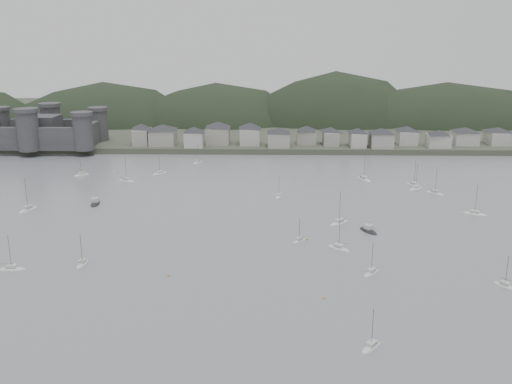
{
  "coord_description": "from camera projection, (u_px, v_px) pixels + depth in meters",
  "views": [
    {
      "loc": [
        4.35,
        -120.87,
        60.48
      ],
      "look_at": [
        0.0,
        75.0,
        6.0
      ],
      "focal_mm": 39.36,
      "sensor_mm": 36.0,
      "label": 1
    }
  ],
  "objects": [
    {
      "name": "motor_launch_near",
      "position": [
        368.0,
        231.0,
        180.03
      ],
      "size": [
        6.36,
        8.53,
        3.93
      ],
      "rotation": [
        0.0,
        0.0,
        0.48
      ],
      "color": "black",
      "rests_on": "ground"
    },
    {
      "name": "waterfront_town",
      "position": [
        353.0,
        135.0,
        305.91
      ],
      "size": [
        451.48,
        28.46,
        12.92
      ],
      "color": "gray",
      "rests_on": "far_shore_land"
    },
    {
      "name": "forested_ridge",
      "position": [
        269.0,
        142.0,
        395.12
      ],
      "size": [
        851.55,
        103.94,
        102.57
      ],
      "color": "black",
      "rests_on": "ground"
    },
    {
      "name": "far_shore_land",
      "position": [
        263.0,
        119.0,
        416.46
      ],
      "size": [
        900.0,
        250.0,
        3.0
      ],
      "primitive_type": "cube",
      "color": "#383D2D",
      "rests_on": "ground"
    },
    {
      "name": "moored_fleet",
      "position": [
        204.0,
        208.0,
        204.07
      ],
      "size": [
        232.53,
        159.85,
        13.58
      ],
      "color": "silver",
      "rests_on": "ground"
    },
    {
      "name": "mooring_buoys",
      "position": [
        230.0,
        240.0,
        172.18
      ],
      "size": [
        158.48,
        125.75,
        0.7
      ],
      "color": "#C68A42",
      "rests_on": "ground"
    },
    {
      "name": "motor_launch_far",
      "position": [
        95.0,
        203.0,
        209.4
      ],
      "size": [
        3.93,
        8.85,
        4.04
      ],
      "rotation": [
        0.0,
        0.0,
        3.24
      ],
      "color": "black",
      "rests_on": "ground"
    },
    {
      "name": "ground",
      "position": [
        249.0,
        301.0,
        132.72
      ],
      "size": [
        900.0,
        900.0,
        0.0
      ],
      "primitive_type": "plane",
      "color": "slate",
      "rests_on": "ground"
    },
    {
      "name": "castle",
      "position": [
        40.0,
        130.0,
        305.54
      ],
      "size": [
        66.0,
        43.0,
        20.0
      ],
      "color": "#353537",
      "rests_on": "far_shore_land"
    },
    {
      "name": "sailboat_lead",
      "position": [
        371.0,
        347.0,
        112.86
      ],
      "size": [
        5.96,
        6.42,
        9.13
      ],
      "rotation": [
        0.0,
        0.0,
        5.57
      ],
      "color": "silver",
      "rests_on": "ground"
    }
  ]
}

